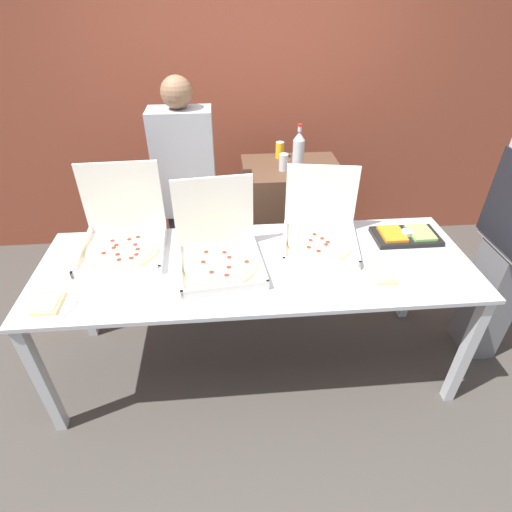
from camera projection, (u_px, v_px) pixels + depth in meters
ground_plane at (256, 362)px, 2.77m from camera, size 16.00×16.00×0.00m
brick_wall_behind at (239, 92)px, 3.35m from camera, size 10.00×0.06×2.80m
buffet_table at (256, 276)px, 2.33m from camera, size 2.47×0.86×0.85m
pizza_box_far_right at (320, 232)px, 2.42m from camera, size 0.51×0.52×0.43m
pizza_box_near_right at (219, 252)px, 2.23m from camera, size 0.50×0.52×0.45m
pizza_box_far_left at (123, 236)px, 2.36m from camera, size 0.49×0.51×0.47m
paper_plate_front_right at (382, 275)px, 2.17m from camera, size 0.22×0.22×0.03m
paper_plate_front_left at (49, 304)px, 1.98m from camera, size 0.26×0.26×0.03m
veggie_tray at (406, 235)px, 2.48m from camera, size 0.40×0.23×0.05m
sideboard_podium at (289, 226)px, 3.28m from camera, size 0.73×0.55×1.04m
soda_bottle at (298, 151)px, 2.82m from camera, size 0.08×0.08×0.34m
soda_can_silver at (284, 162)px, 2.88m from camera, size 0.07×0.07×0.12m
soda_can_colored at (280, 150)px, 3.09m from camera, size 0.07×0.07×0.12m
person_guest_cap at (188, 201)px, 2.81m from camera, size 0.40×0.22×1.73m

